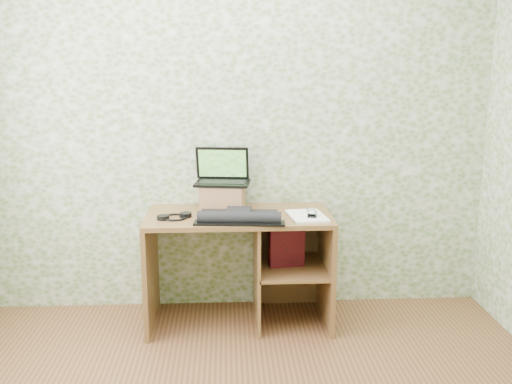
{
  "coord_description": "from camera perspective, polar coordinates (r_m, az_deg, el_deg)",
  "views": [
    {
      "loc": [
        -0.08,
        -2.16,
        1.71
      ],
      "look_at": [
        0.11,
        1.39,
        0.91
      ],
      "focal_mm": 40.0,
      "sensor_mm": 36.0,
      "label": 1
    }
  ],
  "objects": [
    {
      "name": "red_box",
      "position": [
        3.81,
        3.06,
        -5.37
      ],
      "size": [
        0.24,
        0.11,
        0.28
      ],
      "primitive_type": "cube",
      "rotation": [
        0.0,
        0.0,
        0.15
      ],
      "color": "maroon",
      "rests_on": "desk"
    },
    {
      "name": "headphones",
      "position": [
        3.66,
        -8.15,
        -2.46
      ],
      "size": [
        0.22,
        0.21,
        0.03
      ],
      "rotation": [
        0.0,
        0.0,
        0.41
      ],
      "color": "black",
      "rests_on": "desk"
    },
    {
      "name": "keyboard",
      "position": [
        3.56,
        -1.71,
        -2.47
      ],
      "size": [
        0.57,
        0.32,
        0.08
      ],
      "rotation": [
        0.0,
        0.0,
        -0.08
      ],
      "color": "black",
      "rests_on": "desk"
    },
    {
      "name": "pen",
      "position": [
        3.73,
        5.5,
        -1.95
      ],
      "size": [
        0.04,
        0.15,
        0.01
      ],
      "primitive_type": "cylinder",
      "rotation": [
        1.57,
        0.0,
        0.19
      ],
      "color": "black",
      "rests_on": "notepad"
    },
    {
      "name": "notepad",
      "position": [
        3.66,
        5.12,
        -2.41
      ],
      "size": [
        0.26,
        0.34,
        0.01
      ],
      "primitive_type": "cube",
      "rotation": [
        0.0,
        0.0,
        0.13
      ],
      "color": "white",
      "rests_on": "desk"
    },
    {
      "name": "laptop",
      "position": [
        3.85,
        -3.37,
        1.71
      ],
      "size": [
        0.39,
        0.3,
        0.24
      ],
      "rotation": [
        0.0,
        0.0,
        -0.13
      ],
      "color": "black",
      "rests_on": "riser"
    },
    {
      "name": "riser",
      "position": [
        3.84,
        -3.35,
        -0.47
      ],
      "size": [
        0.31,
        0.27,
        0.17
      ],
      "primitive_type": "cube",
      "rotation": [
        0.0,
        0.0,
        -0.13
      ],
      "color": "#A16B48",
      "rests_on": "desk"
    },
    {
      "name": "desk",
      "position": [
        3.83,
        -0.56,
        -6.0
      ],
      "size": [
        1.2,
        0.6,
        0.75
      ],
      "color": "brown",
      "rests_on": "floor"
    },
    {
      "name": "wall_back",
      "position": [
        3.93,
        -1.91,
        6.71
      ],
      "size": [
        3.5,
        0.0,
        3.5
      ],
      "primitive_type": "plane",
      "rotation": [
        1.57,
        0.0,
        0.0
      ],
      "color": "silver",
      "rests_on": "ground"
    },
    {
      "name": "mouse",
      "position": [
        3.64,
        5.61,
        -2.11
      ],
      "size": [
        0.08,
        0.12,
        0.04
      ],
      "primitive_type": "ellipsoid",
      "rotation": [
        0.0,
        0.0,
        -0.13
      ],
      "color": "silver",
      "rests_on": "notepad"
    }
  ]
}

